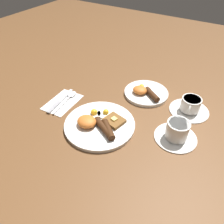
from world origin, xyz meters
TOP-DOWN VIEW (x-y plane):
  - ground_plane at (0.00, 0.00)m, footprint 3.00×3.00m
  - breakfast_plate_near at (-0.00, -0.00)m, footprint 0.28×0.28m
  - breakfast_plate_far at (0.06, 0.29)m, footprint 0.21×0.21m
  - teacup_near at (0.28, 0.10)m, footprint 0.16×0.16m
  - teacup_far at (0.28, 0.28)m, footprint 0.17×0.17m
  - napkin at (-0.23, 0.04)m, footprint 0.13×0.18m
  - knife at (-0.24, 0.03)m, footprint 0.04×0.19m
  - spoon at (-0.22, 0.08)m, footprint 0.05×0.18m

SIDE VIEW (x-z plane):
  - ground_plane at x=0.00m, z-range 0.00..0.00m
  - napkin at x=-0.23m, z-range 0.00..0.01m
  - knife at x=-0.24m, z-range 0.00..0.01m
  - spoon at x=-0.22m, z-range 0.00..0.01m
  - breakfast_plate_far at x=0.06m, z-range -0.01..0.04m
  - breakfast_plate_near at x=0.00m, z-range -0.01..0.04m
  - teacup_far at x=0.28m, z-range -0.01..0.06m
  - teacup_near at x=0.28m, z-range -0.01..0.07m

